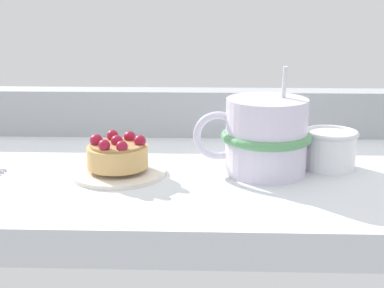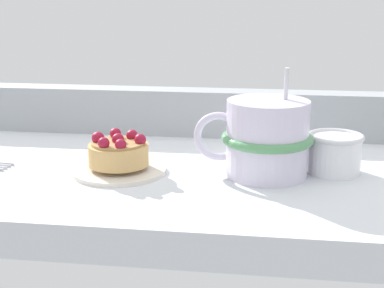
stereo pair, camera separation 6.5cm
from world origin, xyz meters
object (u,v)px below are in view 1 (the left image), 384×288
at_px(raspberry_tart, 117,154).
at_px(sugar_bowl, 330,148).
at_px(coffee_mug, 265,136).
at_px(dessert_plate, 118,171).

height_order(raspberry_tart, sugar_bowl, raspberry_tart).
bearing_deg(sugar_bowl, coffee_mug, -165.77).
bearing_deg(coffee_mug, dessert_plate, -175.16).
xyz_separation_m(raspberry_tart, coffee_mug, (0.17, 0.01, 0.02)).
xyz_separation_m(dessert_plate, coffee_mug, (0.17, 0.01, 0.04)).
bearing_deg(dessert_plate, raspberry_tart, 169.91).
relative_size(raspberry_tart, coffee_mug, 0.51).
height_order(dessert_plate, sugar_bowl, sugar_bowl).
bearing_deg(sugar_bowl, dessert_plate, -172.09).
relative_size(dessert_plate, raspberry_tart, 1.57).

